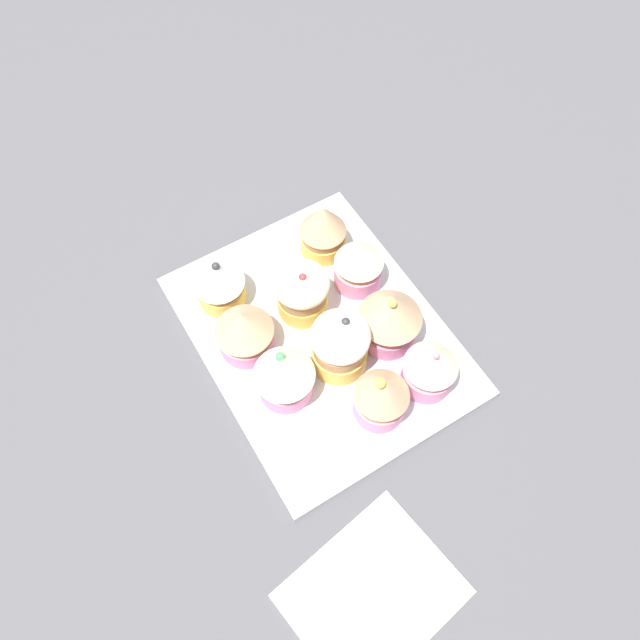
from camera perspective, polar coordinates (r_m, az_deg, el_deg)
ground_plane at (r=71.34cm, az=-0.00°, el=-2.21°), size 180.00×180.00×3.00cm
baking_tray at (r=69.46cm, az=-0.00°, el=-1.43°), size 31.39×24.74×1.20cm
cupcake_0 at (r=63.95cm, az=9.98°, el=-4.08°), size 5.56×5.56×7.76cm
cupcake_1 at (r=65.47cm, az=6.35°, el=0.31°), size 6.76×6.76×8.34cm
cupcake_2 at (r=69.54cm, az=3.53°, el=5.14°), size 5.45×5.45×6.99cm
cupcake_3 at (r=71.75cm, az=0.28°, el=8.24°), size 5.34×5.34×7.54cm
cupcake_4 at (r=61.87cm, az=5.59°, el=-6.72°), size 5.56×5.56×8.10cm
cupcake_5 at (r=63.97cm, az=2.02°, el=-2.07°), size 6.08×6.08×8.15cm
cupcake_6 at (r=67.38cm, az=-1.79°, el=2.56°), size 6.02×6.02×7.18cm
cupcake_7 at (r=62.60cm, az=-3.27°, el=-4.88°), size 6.28×6.28×7.76cm
cupcake_8 at (r=65.74cm, az=-6.86°, el=-0.91°), size 6.24×6.24×6.62cm
cupcake_9 at (r=69.21cm, az=-9.11°, el=3.36°), size 5.66×5.66×6.59cm
napkin at (r=62.44cm, az=4.76°, el=-23.39°), size 14.07×16.31×0.60cm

